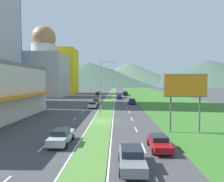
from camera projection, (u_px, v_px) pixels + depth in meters
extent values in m
plane|color=#424244|center=(102.00, 121.00, 31.87)|extent=(600.00, 600.00, 0.00)
cube|color=#518438|center=(111.00, 95.00, 91.78)|extent=(3.20, 240.00, 0.06)
cube|color=#387028|center=(154.00, 95.00, 91.31)|extent=(24.00, 240.00, 0.06)
cube|color=silver|center=(43.00, 147.00, 19.35)|extent=(0.16, 2.80, 0.01)
cube|color=silver|center=(63.00, 129.00, 26.69)|extent=(0.16, 2.80, 0.01)
cube|color=silver|center=(75.00, 119.00, 34.03)|extent=(0.16, 2.80, 0.01)
cube|color=silver|center=(82.00, 112.00, 41.36)|extent=(0.16, 2.80, 0.01)
cube|color=silver|center=(87.00, 107.00, 48.70)|extent=(0.16, 2.80, 0.01)
cube|color=silver|center=(91.00, 104.00, 56.04)|extent=(0.16, 2.80, 0.01)
cube|color=silver|center=(94.00, 101.00, 63.37)|extent=(0.16, 2.80, 0.01)
cube|color=silver|center=(96.00, 99.00, 70.71)|extent=(0.16, 2.80, 0.01)
cube|color=silver|center=(98.00, 98.00, 78.05)|extent=(0.16, 2.80, 0.01)
cube|color=silver|center=(100.00, 96.00, 85.38)|extent=(0.16, 2.80, 0.01)
cube|color=silver|center=(101.00, 95.00, 92.72)|extent=(0.16, 2.80, 0.01)
cube|color=silver|center=(102.00, 94.00, 100.06)|extent=(0.16, 2.80, 0.01)
cube|color=silver|center=(103.00, 93.00, 107.39)|extent=(0.16, 2.80, 0.01)
cube|color=silver|center=(104.00, 92.00, 114.73)|extent=(0.16, 2.80, 0.01)
cube|color=silver|center=(105.00, 92.00, 122.07)|extent=(0.16, 2.80, 0.01)
cube|color=silver|center=(144.00, 148.00, 19.12)|extent=(0.16, 2.80, 0.01)
cube|color=silver|center=(136.00, 129.00, 26.46)|extent=(0.16, 2.80, 0.01)
cube|color=silver|center=(132.00, 119.00, 33.79)|extent=(0.16, 2.80, 0.01)
cube|color=silver|center=(129.00, 112.00, 41.13)|extent=(0.16, 2.80, 0.01)
cube|color=silver|center=(127.00, 108.00, 48.47)|extent=(0.16, 2.80, 0.01)
cube|color=silver|center=(126.00, 104.00, 55.80)|extent=(0.16, 2.80, 0.01)
cube|color=silver|center=(125.00, 101.00, 63.14)|extent=(0.16, 2.80, 0.01)
cube|color=silver|center=(124.00, 99.00, 70.48)|extent=(0.16, 2.80, 0.01)
cube|color=silver|center=(123.00, 98.00, 77.81)|extent=(0.16, 2.80, 0.01)
cube|color=silver|center=(122.00, 96.00, 85.15)|extent=(0.16, 2.80, 0.01)
cube|color=silver|center=(122.00, 95.00, 92.49)|extent=(0.16, 2.80, 0.01)
cube|color=silver|center=(122.00, 94.00, 99.82)|extent=(0.16, 2.80, 0.01)
cube|color=silver|center=(121.00, 93.00, 107.16)|extent=(0.16, 2.80, 0.01)
cube|color=silver|center=(121.00, 92.00, 114.50)|extent=(0.16, 2.80, 0.01)
cube|color=silver|center=(121.00, 92.00, 121.83)|extent=(0.16, 2.80, 0.01)
cube|color=silver|center=(108.00, 95.00, 91.82)|extent=(0.16, 240.00, 0.01)
cube|color=silver|center=(115.00, 95.00, 91.74)|extent=(0.16, 240.00, 0.01)
cube|color=orange|center=(14.00, 97.00, 30.34)|extent=(2.82, 26.41, 0.66)
cube|color=#B7B2A8|center=(45.00, 75.00, 82.76)|extent=(17.50, 17.50, 18.61)
cylinder|color=beige|center=(44.00, 49.00, 82.18)|extent=(10.47, 10.47, 3.99)
sphere|color=#B27F4C|center=(44.00, 38.00, 81.93)|extent=(9.97, 9.97, 9.97)
cube|color=yellow|center=(62.00, 71.00, 105.01)|extent=(15.42, 15.42, 24.49)
cone|color=#3D5647|center=(89.00, 74.00, 291.63)|extent=(227.83, 227.83, 35.66)
cone|color=#516B56|center=(129.00, 74.00, 304.03)|extent=(178.92, 178.92, 36.42)
cone|color=#3D5647|center=(207.00, 73.00, 285.65)|extent=(227.96, 227.96, 39.22)
cylinder|color=#99999E|center=(100.00, 88.00, 37.48)|extent=(0.18, 0.18, 10.62)
cylinder|color=#99999E|center=(107.00, 62.00, 37.26)|extent=(2.64, 0.24, 0.10)
ellipsoid|color=silver|center=(114.00, 63.00, 37.30)|extent=(0.56, 0.28, 0.20)
cylinder|color=#99999E|center=(112.00, 85.00, 63.38)|extent=(0.18, 0.18, 10.83)
cylinder|color=#99999E|center=(108.00, 69.00, 63.12)|extent=(2.54, 0.14, 0.10)
ellipsoid|color=silver|center=(105.00, 70.00, 63.14)|extent=(0.56, 0.28, 0.20)
cylinder|color=#4C4C51|center=(170.00, 114.00, 24.76)|extent=(0.20, 0.20, 4.79)
cylinder|color=#4C4C51|center=(200.00, 114.00, 24.67)|extent=(0.20, 0.20, 4.79)
cube|color=orange|center=(186.00, 85.00, 24.42)|extent=(5.36, 0.16, 2.76)
cube|color=#4C4C51|center=(185.00, 85.00, 24.54)|extent=(5.56, 0.08, 2.96)
cube|color=maroon|center=(125.00, 93.00, 99.68)|extent=(1.73, 4.64, 0.70)
cube|color=black|center=(125.00, 92.00, 99.83)|extent=(1.49, 2.04, 0.51)
cylinder|color=black|center=(127.00, 94.00, 98.24)|extent=(0.22, 0.64, 0.64)
cylinder|color=black|center=(124.00, 94.00, 98.28)|extent=(0.22, 0.64, 0.64)
cylinder|color=black|center=(127.00, 93.00, 101.11)|extent=(0.22, 0.64, 0.64)
cylinder|color=black|center=(124.00, 93.00, 101.15)|extent=(0.22, 0.64, 0.64)
cube|color=slate|center=(132.00, 160.00, 14.57)|extent=(1.86, 4.54, 0.71)
cube|color=black|center=(132.00, 151.00, 14.72)|extent=(1.60, 2.00, 0.54)
cylinder|color=black|center=(146.00, 173.00, 13.16)|extent=(0.22, 0.64, 0.64)
cylinder|color=black|center=(121.00, 173.00, 13.20)|extent=(0.22, 0.64, 0.64)
cylinder|color=black|center=(141.00, 157.00, 15.97)|extent=(0.22, 0.64, 0.64)
cylinder|color=black|center=(120.00, 157.00, 16.01)|extent=(0.22, 0.64, 0.64)
cube|color=yellow|center=(96.00, 102.00, 55.84)|extent=(1.72, 4.51, 0.66)
cube|color=black|center=(96.00, 100.00, 55.63)|extent=(1.48, 1.98, 0.50)
cylinder|color=black|center=(94.00, 102.00, 57.27)|extent=(0.22, 0.64, 0.64)
cylinder|color=black|center=(99.00, 102.00, 57.23)|extent=(0.22, 0.64, 0.64)
cylinder|color=black|center=(93.00, 104.00, 54.48)|extent=(0.22, 0.64, 0.64)
cylinder|color=black|center=(99.00, 104.00, 54.44)|extent=(0.22, 0.64, 0.64)
cube|color=navy|center=(132.00, 102.00, 56.06)|extent=(1.81, 4.70, 0.77)
cube|color=black|center=(132.00, 99.00, 56.21)|extent=(1.56, 2.07, 0.54)
cylinder|color=black|center=(136.00, 104.00, 54.60)|extent=(0.22, 0.64, 0.64)
cylinder|color=black|center=(129.00, 103.00, 54.64)|extent=(0.22, 0.64, 0.64)
cylinder|color=black|center=(135.00, 102.00, 57.51)|extent=(0.22, 0.64, 0.64)
cylinder|color=black|center=(129.00, 102.00, 57.55)|extent=(0.22, 0.64, 0.64)
cube|color=silver|center=(93.00, 105.00, 48.00)|extent=(1.88, 4.37, 0.66)
cube|color=black|center=(93.00, 103.00, 47.80)|extent=(1.62, 1.92, 0.54)
cylinder|color=black|center=(90.00, 106.00, 49.39)|extent=(0.22, 0.64, 0.64)
cylinder|color=black|center=(97.00, 106.00, 49.35)|extent=(0.22, 0.64, 0.64)
cylinder|color=black|center=(89.00, 107.00, 46.69)|extent=(0.22, 0.64, 0.64)
cylinder|color=black|center=(96.00, 107.00, 46.65)|extent=(0.22, 0.64, 0.64)
cube|color=#C6842D|center=(99.00, 93.00, 100.76)|extent=(1.76, 4.66, 0.71)
cube|color=black|center=(99.00, 92.00, 100.54)|extent=(1.51, 2.05, 0.43)
cylinder|color=black|center=(98.00, 93.00, 102.24)|extent=(0.22, 0.64, 0.64)
cylinder|color=black|center=(101.00, 93.00, 102.20)|extent=(0.22, 0.64, 0.64)
cylinder|color=black|center=(98.00, 94.00, 99.35)|extent=(0.22, 0.64, 0.64)
cylinder|color=black|center=(101.00, 94.00, 99.31)|extent=(0.22, 0.64, 0.64)
cube|color=navy|center=(119.00, 97.00, 72.08)|extent=(1.71, 4.26, 0.71)
cube|color=black|center=(119.00, 96.00, 72.22)|extent=(1.47, 1.88, 0.52)
cylinder|color=black|center=(122.00, 98.00, 70.76)|extent=(0.22, 0.64, 0.64)
cylinder|color=black|center=(117.00, 98.00, 70.80)|extent=(0.22, 0.64, 0.64)
cylinder|color=black|center=(121.00, 98.00, 73.40)|extent=(0.22, 0.64, 0.64)
cylinder|color=black|center=(117.00, 98.00, 73.44)|extent=(0.22, 0.64, 0.64)
cube|color=black|center=(98.00, 94.00, 93.29)|extent=(1.76, 4.76, 0.67)
cube|color=black|center=(98.00, 93.00, 93.07)|extent=(1.52, 2.09, 0.46)
cylinder|color=black|center=(96.00, 94.00, 94.79)|extent=(0.22, 0.64, 0.64)
cylinder|color=black|center=(100.00, 94.00, 94.75)|extent=(0.22, 0.64, 0.64)
cylinder|color=black|center=(96.00, 95.00, 91.85)|extent=(0.22, 0.64, 0.64)
cylinder|color=black|center=(99.00, 95.00, 91.81)|extent=(0.22, 0.64, 0.64)
cube|color=#B2B2B7|center=(61.00, 137.00, 20.33)|extent=(1.82, 4.61, 0.75)
cube|color=black|center=(61.00, 132.00, 20.11)|extent=(1.57, 2.03, 0.53)
cylinder|color=black|center=(58.00, 137.00, 21.79)|extent=(0.22, 0.64, 0.64)
cylinder|color=black|center=(73.00, 137.00, 21.75)|extent=(0.22, 0.64, 0.64)
cylinder|color=black|center=(49.00, 145.00, 18.94)|extent=(0.22, 0.64, 0.64)
cylinder|color=black|center=(66.00, 145.00, 18.90)|extent=(0.22, 0.64, 0.64)
cube|color=maroon|center=(159.00, 143.00, 18.56)|extent=(1.74, 4.28, 0.60)
cube|color=black|center=(159.00, 138.00, 18.71)|extent=(1.49, 1.88, 0.46)
cylinder|color=black|center=(172.00, 152.00, 17.23)|extent=(0.22, 0.64, 0.64)
cylinder|color=black|center=(153.00, 151.00, 17.27)|extent=(0.22, 0.64, 0.64)
cylinder|color=black|center=(164.00, 142.00, 19.88)|extent=(0.22, 0.64, 0.64)
cylinder|color=black|center=(148.00, 142.00, 19.92)|extent=(0.22, 0.64, 0.64)
cube|color=black|center=(125.00, 94.00, 90.48)|extent=(2.00, 5.40, 0.80)
cube|color=black|center=(125.00, 92.00, 88.84)|extent=(1.84, 2.00, 0.80)
cube|color=black|center=(127.00, 92.00, 91.53)|extent=(0.10, 3.20, 0.44)
cube|color=black|center=(123.00, 92.00, 91.57)|extent=(0.10, 3.20, 0.44)
cube|color=black|center=(125.00, 92.00, 93.10)|extent=(1.84, 0.10, 0.44)
cylinder|color=black|center=(128.00, 95.00, 88.86)|extent=(0.26, 0.80, 0.80)
cylinder|color=black|center=(123.00, 95.00, 88.91)|extent=(0.26, 0.80, 0.80)
cylinder|color=black|center=(127.00, 94.00, 92.10)|extent=(0.26, 0.80, 0.80)
cylinder|color=black|center=(123.00, 94.00, 92.14)|extent=(0.26, 0.80, 0.80)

